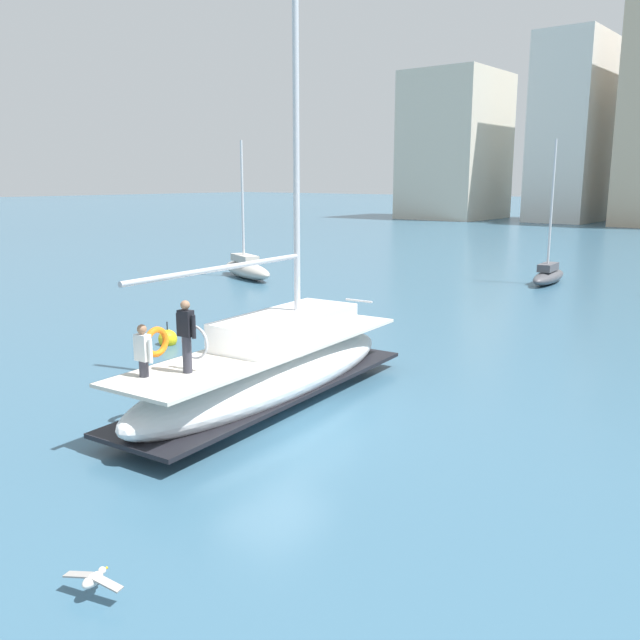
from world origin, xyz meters
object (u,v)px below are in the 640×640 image
object	(u,v)px
seagull	(93,579)
mooring_buoy	(168,339)
moored_cutter_left	(247,268)
main_sailboat	(272,367)
moored_cutter_right	(549,274)

from	to	relation	value
seagull	mooring_buoy	world-z (taller)	mooring_buoy
moored_cutter_left	mooring_buoy	distance (m)	15.90
main_sailboat	mooring_buoy	bearing A→B (deg)	162.04
moored_cutter_right	mooring_buoy	world-z (taller)	moored_cutter_right
main_sailboat	moored_cutter_right	xyz separation A→B (m)	(-1.74, 23.80, -0.38)
moored_cutter_left	seagull	xyz separation A→B (m)	(19.70, -22.83, -0.30)
seagull	moored_cutter_left	bearing A→B (deg)	130.79
moored_cutter_left	moored_cutter_right	world-z (taller)	moored_cutter_left
moored_cutter_left	moored_cutter_right	xyz separation A→B (m)	(14.26, 8.54, -0.06)
seagull	mooring_buoy	xyz separation A→B (m)	(-10.58, 9.80, -0.08)
moored_cutter_left	mooring_buoy	bearing A→B (deg)	-55.03
main_sailboat	seagull	size ratio (longest dim) A/B	12.96
moored_cutter_right	seagull	bearing A→B (deg)	-80.16
moored_cutter_right	seagull	size ratio (longest dim) A/B	8.08
main_sailboat	seagull	world-z (taller)	main_sailboat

